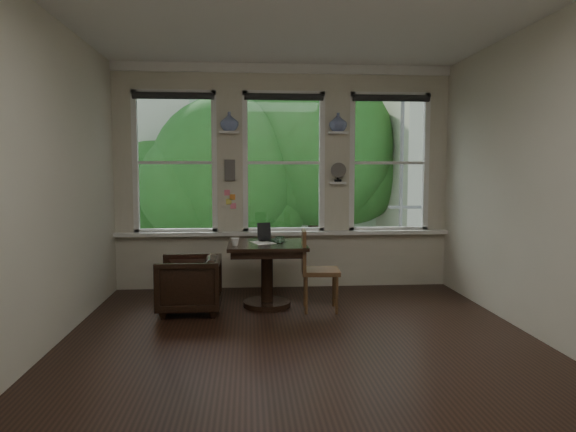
{
  "coord_description": "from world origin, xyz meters",
  "views": [
    {
      "loc": [
        -0.48,
        -4.73,
        1.59
      ],
      "look_at": [
        -0.05,
        0.9,
        1.09
      ],
      "focal_mm": 32.0,
      "sensor_mm": 36.0,
      "label": 1
    }
  ],
  "objects": [
    {
      "name": "ground",
      "position": [
        0.0,
        0.0,
        0.0
      ],
      "size": [
        4.5,
        4.5,
        0.0
      ],
      "primitive_type": "plane",
      "color": "black",
      "rests_on": "ground"
    },
    {
      "name": "ceiling",
      "position": [
        0.0,
        0.0,
        3.0
      ],
      "size": [
        4.5,
        4.5,
        0.0
      ],
      "primitive_type": "plane",
      "rotation": [
        3.14,
        0.0,
        0.0
      ],
      "color": "silver",
      "rests_on": "ground"
    },
    {
      "name": "wall_back",
      "position": [
        0.0,
        2.25,
        1.5
      ],
      "size": [
        4.5,
        0.0,
        4.5
      ],
      "primitive_type": "plane",
      "rotation": [
        1.57,
        0.0,
        0.0
      ],
      "color": "beige",
      "rests_on": "ground"
    },
    {
      "name": "wall_front",
      "position": [
        0.0,
        -2.25,
        1.5
      ],
      "size": [
        4.5,
        0.0,
        4.5
      ],
      "primitive_type": "plane",
      "rotation": [
        -1.57,
        0.0,
        0.0
      ],
      "color": "beige",
      "rests_on": "ground"
    },
    {
      "name": "wall_left",
      "position": [
        -2.25,
        0.0,
        1.5
      ],
      "size": [
        0.0,
        4.5,
        4.5
      ],
      "primitive_type": "plane",
      "rotation": [
        1.57,
        0.0,
        1.57
      ],
      "color": "beige",
      "rests_on": "ground"
    },
    {
      "name": "wall_right",
      "position": [
        2.25,
        0.0,
        1.5
      ],
      "size": [
        0.0,
        4.5,
        4.5
      ],
      "primitive_type": "plane",
      "rotation": [
        1.57,
        0.0,
        -1.57
      ],
      "color": "beige",
      "rests_on": "ground"
    },
    {
      "name": "window_left",
      "position": [
        -1.45,
        2.25,
        1.7
      ],
      "size": [
        1.1,
        0.12,
        1.9
      ],
      "primitive_type": null,
      "color": "white",
      "rests_on": "ground"
    },
    {
      "name": "window_center",
      "position": [
        0.0,
        2.25,
        1.7
      ],
      "size": [
        1.1,
        0.12,
        1.9
      ],
      "primitive_type": null,
      "color": "white",
      "rests_on": "ground"
    },
    {
      "name": "window_right",
      "position": [
        1.45,
        2.25,
        1.7
      ],
      "size": [
        1.1,
        0.12,
        1.9
      ],
      "primitive_type": null,
      "color": "white",
      "rests_on": "ground"
    },
    {
      "name": "shelf_left",
      "position": [
        -0.72,
        2.15,
        2.1
      ],
      "size": [
        0.26,
        0.16,
        0.03
      ],
      "primitive_type": "cube",
      "color": "white",
      "rests_on": "ground"
    },
    {
      "name": "shelf_right",
      "position": [
        0.72,
        2.15,
        2.1
      ],
      "size": [
        0.26,
        0.16,
        0.03
      ],
      "primitive_type": "cube",
      "color": "white",
      "rests_on": "ground"
    },
    {
      "name": "intercom",
      "position": [
        -0.72,
        2.18,
        1.6
      ],
      "size": [
        0.14,
        0.06,
        0.28
      ],
      "primitive_type": "cube",
      "color": "#59544F",
      "rests_on": "ground"
    },
    {
      "name": "sticky_notes",
      "position": [
        -0.72,
        2.19,
        1.25
      ],
      "size": [
        0.16,
        0.01,
        0.24
      ],
      "primitive_type": null,
      "color": "pink",
      "rests_on": "ground"
    },
    {
      "name": "desk_fan",
      "position": [
        0.72,
        2.13,
        1.53
      ],
      "size": [
        0.2,
        0.2,
        0.24
      ],
      "primitive_type": null,
      "color": "#59544F",
      "rests_on": "ground"
    },
    {
      "name": "vase_left",
      "position": [
        -0.72,
        2.15,
        2.24
      ],
      "size": [
        0.24,
        0.24,
        0.25
      ],
      "primitive_type": "imported",
      "color": "silver",
      "rests_on": "shelf_left"
    },
    {
      "name": "vase_right",
      "position": [
        0.72,
        2.15,
        2.24
      ],
      "size": [
        0.24,
        0.24,
        0.25
      ],
      "primitive_type": "imported",
      "color": "silver",
      "rests_on": "shelf_right"
    },
    {
      "name": "table",
      "position": [
        -0.27,
        1.21,
        0.38
      ],
      "size": [
        0.9,
        0.9,
        0.75
      ],
      "primitive_type": null,
      "color": "black",
      "rests_on": "ground"
    },
    {
      "name": "armchair_left",
      "position": [
        -1.15,
        1.01,
        0.32
      ],
      "size": [
        0.7,
        0.68,
        0.64
      ],
      "primitive_type": "imported",
      "rotation": [
        0.0,
        0.0,
        -1.57
      ],
      "color": "black",
      "rests_on": "ground"
    },
    {
      "name": "cushion_red",
      "position": [
        -1.15,
        1.01,
        0.45
      ],
      "size": [
        0.45,
        0.45,
        0.06
      ],
      "primitive_type": "cube",
      "color": "maroon",
      "rests_on": "armchair_left"
    },
    {
      "name": "side_chair_right",
      "position": [
        0.33,
        0.99,
        0.46
      ],
      "size": [
        0.45,
        0.45,
        0.92
      ],
      "primitive_type": null,
      "rotation": [
        0.0,
        0.0,
        1.5
      ],
      "color": "#412517",
      "rests_on": "ground"
    },
    {
      "name": "laptop",
      "position": [
        -0.18,
        1.29,
        0.76
      ],
      "size": [
        0.32,
        0.23,
        0.02
      ],
      "primitive_type": "imported",
      "rotation": [
        0.0,
        0.0,
        -0.15
      ],
      "color": "black",
      "rests_on": "table"
    },
    {
      "name": "mug",
      "position": [
        -0.63,
        1.03,
        0.79
      ],
      "size": [
        0.12,
        0.12,
        0.09
      ],
      "primitive_type": "imported",
      "rotation": [
        0.0,
        0.0,
        0.27
      ],
      "color": "white",
      "rests_on": "table"
    },
    {
      "name": "drinking_glass",
      "position": [
        -0.12,
        1.1,
        0.79
      ],
      "size": [
        0.14,
        0.14,
        0.09
      ],
      "primitive_type": "imported",
      "rotation": [
        0.0,
        0.0,
        0.34
      ],
      "color": "white",
      "rests_on": "table"
    },
    {
      "name": "tablet",
      "position": [
        -0.3,
        1.4,
        0.86
      ],
      "size": [
        0.17,
        0.1,
        0.22
      ],
      "primitive_type": "cube",
      "rotation": [
        -0.26,
        0.0,
        0.14
      ],
      "color": "black",
      "rests_on": "table"
    },
    {
      "name": "papers",
      "position": [
        -0.31,
        1.23,
        0.75
      ],
      "size": [
        0.31,
        0.36,
        0.0
      ],
      "primitive_type": "cube",
      "rotation": [
        0.0,
        0.0,
        0.36
      ],
      "color": "silver",
      "rests_on": "table"
    }
  ]
}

